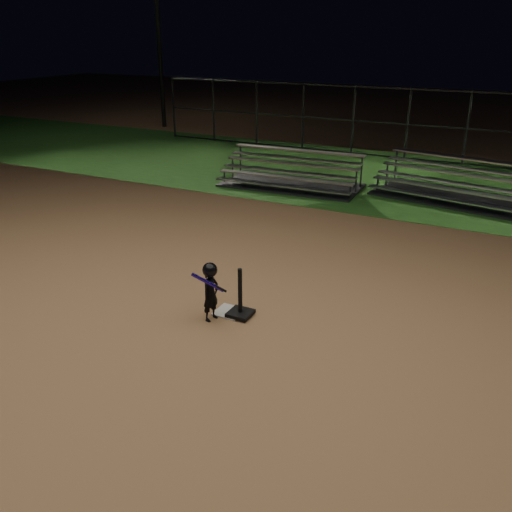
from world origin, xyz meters
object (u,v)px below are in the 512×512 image
(home_plate, at_px, (229,312))
(child_batter, at_px, (211,290))
(batting_tee, at_px, (240,306))
(light_pole_left, at_px, (157,15))
(bleacher_right, at_px, (455,192))
(bleacher_left, at_px, (291,180))

(home_plate, bearing_deg, child_batter, -113.60)
(batting_tee, xyz_separation_m, light_pole_left, (-12.23, 14.97, 4.77))
(child_batter, relative_size, bleacher_right, 0.22)
(light_pole_left, bearing_deg, bleacher_right, -24.13)
(batting_tee, height_order, child_batter, child_batter)
(bleacher_right, relative_size, light_pole_left, 0.56)
(batting_tee, xyz_separation_m, child_batter, (-0.37, -0.30, 0.35))
(batting_tee, distance_m, bleacher_right, 8.79)
(bleacher_left, bearing_deg, batting_tee, -74.93)
(batting_tee, relative_size, light_pole_left, 0.10)
(batting_tee, bearing_deg, child_batter, -140.68)
(batting_tee, bearing_deg, light_pole_left, 129.24)
(bleacher_left, bearing_deg, bleacher_right, 7.10)
(bleacher_left, distance_m, light_pole_left, 13.05)
(home_plate, xyz_separation_m, batting_tee, (0.23, -0.03, 0.17))
(child_batter, distance_m, light_pole_left, 19.83)
(child_batter, distance_m, bleacher_right, 9.19)
(home_plate, xyz_separation_m, light_pole_left, (-12.00, 14.94, 4.93))
(home_plate, height_order, batting_tee, batting_tee)
(child_batter, relative_size, bleacher_left, 0.24)
(home_plate, distance_m, batting_tee, 0.28)
(bleacher_left, distance_m, bleacher_right, 4.66)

